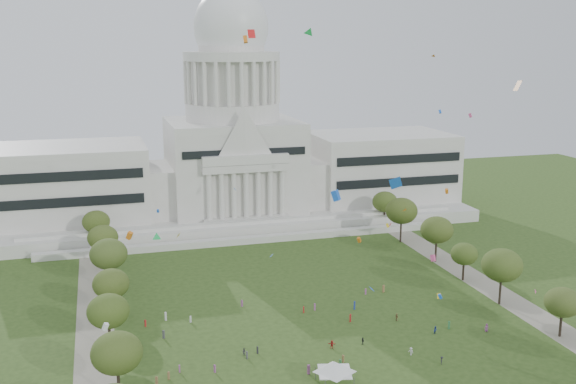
% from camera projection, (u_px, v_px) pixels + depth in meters
% --- Properties ---
extents(ground, '(400.00, 400.00, 0.00)m').
position_uv_depth(ground, '(351.00, 361.00, 131.06)').
color(ground, '#2F4919').
rests_on(ground, ground).
extents(capitol, '(160.00, 64.50, 91.30)m').
position_uv_depth(capitol, '(234.00, 155.00, 232.73)').
color(capitol, silver).
rests_on(capitol, ground).
extents(path_left, '(8.00, 160.00, 0.04)m').
position_uv_depth(path_left, '(95.00, 327.00, 146.31)').
color(path_left, gray).
rests_on(path_left, ground).
extents(path_right, '(8.00, 160.00, 0.04)m').
position_uv_depth(path_right, '(484.00, 284.00, 172.08)').
color(path_right, gray).
rests_on(path_right, ground).
extents(row_tree_l_1, '(8.86, 8.86, 12.59)m').
position_uv_depth(row_tree_l_1, '(117.00, 353.00, 114.48)').
color(row_tree_l_1, black).
rests_on(row_tree_l_1, ground).
extents(row_tree_r_1, '(7.58, 7.58, 10.78)m').
position_uv_depth(row_tree_r_1, '(563.00, 302.00, 140.15)').
color(row_tree_r_1, black).
rests_on(row_tree_r_1, ground).
extents(row_tree_l_2, '(8.42, 8.42, 11.97)m').
position_uv_depth(row_tree_l_2, '(108.00, 311.00, 133.33)').
color(row_tree_l_2, black).
rests_on(row_tree_l_2, ground).
extents(row_tree_r_2, '(9.55, 9.55, 13.58)m').
position_uv_depth(row_tree_r_2, '(502.00, 265.00, 157.16)').
color(row_tree_r_2, black).
rests_on(row_tree_r_2, ground).
extents(row_tree_l_3, '(8.12, 8.12, 11.55)m').
position_uv_depth(row_tree_l_3, '(111.00, 284.00, 149.24)').
color(row_tree_l_3, black).
rests_on(row_tree_l_3, ground).
extents(row_tree_r_3, '(7.01, 7.01, 9.98)m').
position_uv_depth(row_tree_r_3, '(464.00, 254.00, 173.78)').
color(row_tree_r_3, black).
rests_on(row_tree_r_3, ground).
extents(row_tree_l_4, '(9.29, 9.29, 13.21)m').
position_uv_depth(row_tree_l_4, '(109.00, 254.00, 166.34)').
color(row_tree_l_4, black).
rests_on(row_tree_l_4, ground).
extents(row_tree_r_4, '(9.19, 9.19, 13.06)m').
position_uv_depth(row_tree_r_4, '(437.00, 230.00, 187.98)').
color(row_tree_r_4, black).
rests_on(row_tree_r_4, ground).
extents(row_tree_l_5, '(8.33, 8.33, 11.85)m').
position_uv_depth(row_tree_l_5, '(103.00, 238.00, 183.69)').
color(row_tree_l_5, black).
rests_on(row_tree_l_5, ground).
extents(row_tree_r_5, '(9.82, 9.82, 13.96)m').
position_uv_depth(row_tree_r_5, '(402.00, 211.00, 206.41)').
color(row_tree_r_5, black).
rests_on(row_tree_r_5, ground).
extents(row_tree_l_6, '(8.19, 8.19, 11.64)m').
position_uv_depth(row_tree_l_6, '(96.00, 222.00, 200.28)').
color(row_tree_l_6, black).
rests_on(row_tree_l_6, ground).
extents(row_tree_r_6, '(8.42, 8.42, 11.97)m').
position_uv_depth(row_tree_r_6, '(385.00, 202.00, 224.21)').
color(row_tree_r_6, black).
rests_on(row_tree_r_6, ground).
extents(event_tent, '(9.93, 9.93, 4.57)m').
position_uv_depth(event_tent, '(335.00, 367.00, 121.19)').
color(event_tent, '#4C4C4C').
rests_on(event_tent, ground).
extents(person_0, '(1.02, 0.87, 1.76)m').
position_uv_depth(person_0, '(487.00, 328.00, 144.05)').
color(person_0, '#994C8C').
rests_on(person_0, ground).
extents(person_2, '(0.96, 0.82, 1.69)m').
position_uv_depth(person_2, '(436.00, 330.00, 142.96)').
color(person_2, navy).
rests_on(person_2, ground).
extents(person_3, '(1.01, 1.19, 1.64)m').
position_uv_depth(person_3, '(411.00, 351.00, 133.18)').
color(person_3, silver).
rests_on(person_3, ground).
extents(person_4, '(0.60, 0.95, 1.53)m').
position_uv_depth(person_4, '(363.00, 341.00, 137.96)').
color(person_4, '#26262B').
rests_on(person_4, ground).
extents(person_5, '(1.71, 1.22, 1.72)m').
position_uv_depth(person_5, '(332.00, 344.00, 136.12)').
color(person_5, '#B21E1E').
rests_on(person_5, ground).
extents(person_8, '(0.87, 0.81, 1.54)m').
position_uv_depth(person_8, '(244.00, 352.00, 133.12)').
color(person_8, '#4C4C51').
rests_on(person_8, ground).
extents(person_9, '(0.96, 1.15, 1.58)m').
position_uv_depth(person_9, '(442.00, 360.00, 129.44)').
color(person_9, '#26262B').
rests_on(person_9, ground).
extents(person_10, '(0.70, 1.08, 1.73)m').
position_uv_depth(person_10, '(397.00, 317.00, 149.57)').
color(person_10, olive).
rests_on(person_10, ground).
extents(distant_crowd, '(63.56, 39.93, 1.95)m').
position_uv_depth(distant_crowd, '(275.00, 332.00, 141.92)').
color(distant_crowd, olive).
rests_on(distant_crowd, ground).
extents(kite_swarm, '(97.65, 103.28, 60.33)m').
position_uv_depth(kite_swarm, '(345.00, 221.00, 133.82)').
color(kite_swarm, blue).
rests_on(kite_swarm, ground).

